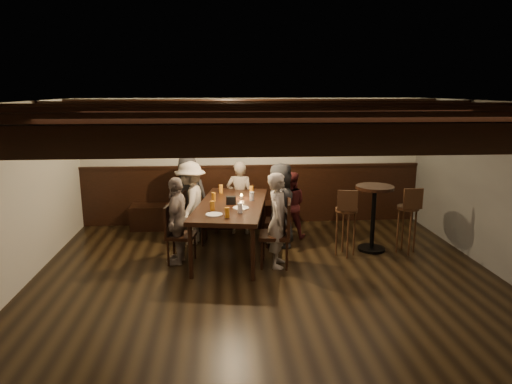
{
  "coord_description": "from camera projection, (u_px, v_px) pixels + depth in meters",
  "views": [
    {
      "loc": [
        -0.62,
        -5.15,
        2.55
      ],
      "look_at": [
        -0.11,
        1.3,
        1.1
      ],
      "focal_mm": 32.0,
      "sensor_mm": 36.0,
      "label": 1
    }
  ],
  "objects": [
    {
      "name": "room",
      "position": [
        241.0,
        181.0,
        7.52
      ],
      "size": [
        7.0,
        7.0,
        7.0
      ],
      "color": "black",
      "rests_on": "ground"
    },
    {
      "name": "dining_table",
      "position": [
        232.0,
        207.0,
        7.11
      ],
      "size": [
        1.33,
        2.33,
        0.82
      ],
      "rotation": [
        0.0,
        0.0,
        -0.16
      ],
      "color": "black",
      "rests_on": "floor"
    },
    {
      "name": "chair_left_near",
      "position": [
        194.0,
        228.0,
        7.72
      ],
      "size": [
        0.46,
        0.46,
        0.88
      ],
      "rotation": [
        0.0,
        0.0,
        -1.73
      ],
      "color": "black",
      "rests_on": "floor"
    },
    {
      "name": "chair_left_far",
      "position": [
        180.0,
        245.0,
        6.84
      ],
      "size": [
        0.47,
        0.47,
        0.89
      ],
      "rotation": [
        0.0,
        0.0,
        -1.73
      ],
      "color": "black",
      "rests_on": "floor"
    },
    {
      "name": "chair_right_near",
      "position": [
        278.0,
        230.0,
        7.6
      ],
      "size": [
        0.46,
        0.46,
        0.87
      ],
      "rotation": [
        0.0,
        0.0,
        1.41
      ],
      "color": "black",
      "rests_on": "floor"
    },
    {
      "name": "chair_right_far",
      "position": [
        276.0,
        246.0,
        6.71
      ],
      "size": [
        0.51,
        0.51,
        0.98
      ],
      "rotation": [
        0.0,
        0.0,
        1.41
      ],
      "color": "black",
      "rests_on": "floor"
    },
    {
      "name": "person_bench_left",
      "position": [
        188.0,
        196.0,
        8.07
      ],
      "size": [
        0.76,
        0.56,
        1.42
      ],
      "primitive_type": "imported",
      "rotation": [
        0.0,
        0.0,
        2.98
      ],
      "color": "#272628",
      "rests_on": "floor"
    },
    {
      "name": "person_bench_centre",
      "position": [
        240.0,
        198.0,
        8.15
      ],
      "size": [
        0.53,
        0.39,
        1.32
      ],
      "primitive_type": "imported",
      "rotation": [
        0.0,
        0.0,
        2.98
      ],
      "color": "gray",
      "rests_on": "floor"
    },
    {
      "name": "person_bench_right",
      "position": [
        290.0,
        205.0,
        7.95
      ],
      "size": [
        0.64,
        0.53,
        1.18
      ],
      "primitive_type": "imported",
      "rotation": [
        0.0,
        0.0,
        2.98
      ],
      "color": "#591E1F",
      "rests_on": "floor"
    },
    {
      "name": "person_left_near",
      "position": [
        191.0,
        203.0,
        7.62
      ],
      "size": [
        0.66,
        0.98,
        1.4
      ],
      "primitive_type": "imported",
      "rotation": [
        0.0,
        0.0,
        -1.73
      ],
      "color": "#A89D8E",
      "rests_on": "floor"
    },
    {
      "name": "person_left_far",
      "position": [
        177.0,
        220.0,
        6.76
      ],
      "size": [
        0.44,
        0.81,
        1.31
      ],
      "primitive_type": "imported",
      "rotation": [
        0.0,
        0.0,
        -1.73
      ],
      "color": "gray",
      "rests_on": "floor"
    },
    {
      "name": "person_right_near",
      "position": [
        281.0,
        205.0,
        7.5
      ],
      "size": [
        0.55,
        0.74,
        1.39
      ],
      "primitive_type": "imported",
      "rotation": [
        0.0,
        0.0,
        1.41
      ],
      "color": "#252527",
      "rests_on": "floor"
    },
    {
      "name": "person_right_far",
      "position": [
        278.0,
        220.0,
        6.62
      ],
      "size": [
        0.41,
        0.56,
        1.4
      ],
      "primitive_type": "imported",
      "rotation": [
        0.0,
        0.0,
        1.41
      ],
      "color": "gray",
      "rests_on": "floor"
    },
    {
      "name": "pint_a",
      "position": [
        221.0,
        189.0,
        7.78
      ],
      "size": [
        0.07,
        0.07,
        0.14
      ],
      "primitive_type": "cylinder",
      "color": "#BF7219",
      "rests_on": "dining_table"
    },
    {
      "name": "pint_b",
      "position": [
        251.0,
        190.0,
        7.69
      ],
      "size": [
        0.07,
        0.07,
        0.14
      ],
      "primitive_type": "cylinder",
      "color": "#BF7219",
      "rests_on": "dining_table"
    },
    {
      "name": "pint_c",
      "position": [
        214.0,
        197.0,
        7.2
      ],
      "size": [
        0.07,
        0.07,
        0.14
      ],
      "primitive_type": "cylinder",
      "color": "#BF7219",
      "rests_on": "dining_table"
    },
    {
      "name": "pint_d",
      "position": [
        252.0,
        196.0,
        7.25
      ],
      "size": [
        0.07,
        0.07,
        0.14
      ],
      "primitive_type": "cylinder",
      "color": "silver",
      "rests_on": "dining_table"
    },
    {
      "name": "pint_e",
      "position": [
        212.0,
        206.0,
        6.66
      ],
      "size": [
        0.07,
        0.07,
        0.14
      ],
      "primitive_type": "cylinder",
      "color": "#BF7219",
      "rests_on": "dining_table"
    },
    {
      "name": "pint_f",
      "position": [
        240.0,
        208.0,
        6.53
      ],
      "size": [
        0.07,
        0.07,
        0.14
      ],
      "primitive_type": "cylinder",
      "color": "silver",
      "rests_on": "dining_table"
    },
    {
      "name": "pint_g",
      "position": [
        227.0,
        212.0,
        6.3
      ],
      "size": [
        0.07,
        0.07,
        0.14
      ],
      "primitive_type": "cylinder",
      "color": "#BF7219",
      "rests_on": "dining_table"
    },
    {
      "name": "plate_near",
      "position": [
        214.0,
        215.0,
        6.43
      ],
      "size": [
        0.24,
        0.24,
        0.01
      ],
      "primitive_type": "cylinder",
      "color": "white",
      "rests_on": "dining_table"
    },
    {
      "name": "plate_far",
      "position": [
        241.0,
        208.0,
        6.79
      ],
      "size": [
        0.24,
        0.24,
        0.01
      ],
      "primitive_type": "cylinder",
      "color": "white",
      "rests_on": "dining_table"
    },
    {
      "name": "condiment_caddy",
      "position": [
        231.0,
        200.0,
        7.03
      ],
      "size": [
        0.15,
        0.1,
        0.12
      ],
      "primitive_type": "cube",
      "color": "black",
      "rests_on": "dining_table"
    },
    {
      "name": "candle",
      "position": [
        241.0,
        197.0,
        7.37
      ],
      "size": [
        0.05,
        0.05,
        0.05
      ],
      "primitive_type": "cylinder",
      "color": "beige",
      "rests_on": "dining_table"
    },
    {
      "name": "high_top_table",
      "position": [
        374.0,
        208.0,
        7.27
      ],
      "size": [
        0.6,
        0.6,
        1.07
      ],
      "color": "black",
      "rests_on": "floor"
    },
    {
      "name": "bar_stool_left",
      "position": [
        346.0,
        231.0,
        7.1
      ],
      "size": [
        0.36,
        0.37,
        1.08
      ],
      "rotation": [
        0.0,
        0.0,
        -0.22
      ],
      "color": "#392212",
      "rests_on": "floor"
    },
    {
      "name": "bar_stool_right",
      "position": [
        407.0,
        228.0,
        7.23
      ],
      "size": [
        0.34,
        0.35,
        1.08
      ],
      "rotation": [
        0.0,
        0.0,
        0.0
      ],
      "color": "#392212",
      "rests_on": "floor"
    }
  ]
}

